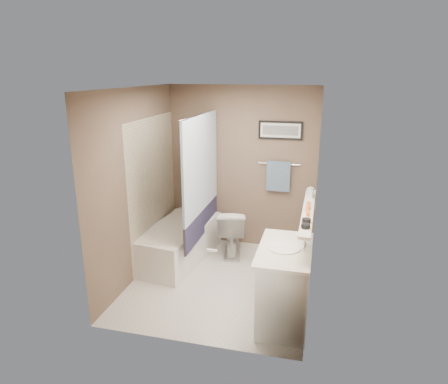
% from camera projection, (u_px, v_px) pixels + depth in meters
% --- Properties ---
extents(ground, '(2.50, 2.50, 0.00)m').
position_uv_depth(ground, '(221.00, 281.00, 5.11)').
color(ground, silver).
rests_on(ground, ground).
extents(ceiling, '(2.20, 2.50, 0.04)m').
position_uv_depth(ceiling, '(221.00, 90.00, 4.42)').
color(ceiling, silver).
rests_on(ceiling, wall_back).
extents(wall_back, '(2.20, 0.04, 2.40)m').
position_uv_depth(wall_back, '(242.00, 168.00, 5.90)').
color(wall_back, brown).
rests_on(wall_back, ground).
extents(wall_front, '(2.20, 0.04, 2.40)m').
position_uv_depth(wall_front, '(187.00, 230.00, 3.62)').
color(wall_front, brown).
rests_on(wall_front, ground).
extents(wall_left, '(0.04, 2.50, 2.40)m').
position_uv_depth(wall_left, '(138.00, 186.00, 5.01)').
color(wall_left, brown).
rests_on(wall_left, ground).
extents(wall_right, '(0.04, 2.50, 2.40)m').
position_uv_depth(wall_right, '(313.00, 198.00, 4.51)').
color(wall_right, brown).
rests_on(wall_right, ground).
extents(tile_surround, '(0.02, 1.55, 2.00)m').
position_uv_depth(tile_surround, '(154.00, 190.00, 5.54)').
color(tile_surround, beige).
rests_on(tile_surround, wall_left).
extents(curtain_rod, '(0.02, 1.55, 0.02)m').
position_uv_depth(curtain_rod, '(200.00, 114.00, 5.07)').
color(curtain_rod, silver).
rests_on(curtain_rod, wall_left).
extents(curtain_upper, '(0.03, 1.45, 1.28)m').
position_uv_depth(curtain_upper, '(201.00, 164.00, 5.26)').
color(curtain_upper, white).
rests_on(curtain_upper, curtain_rod).
extents(curtain_lower, '(0.03, 1.45, 0.36)m').
position_uv_depth(curtain_lower, '(202.00, 222.00, 5.50)').
color(curtain_lower, '#2B2749').
rests_on(curtain_lower, curtain_rod).
extents(mirror, '(0.02, 1.60, 1.00)m').
position_uv_depth(mirror, '(316.00, 165.00, 4.25)').
color(mirror, silver).
rests_on(mirror, wall_right).
extents(shelf, '(0.12, 1.60, 0.03)m').
position_uv_depth(shelf, '(308.00, 211.00, 4.41)').
color(shelf, silver).
rests_on(shelf, wall_right).
extents(towel_bar, '(0.60, 0.02, 0.02)m').
position_uv_depth(towel_bar, '(279.00, 164.00, 5.73)').
color(towel_bar, silver).
rests_on(towel_bar, wall_back).
extents(towel, '(0.34, 0.05, 0.44)m').
position_uv_depth(towel, '(278.00, 176.00, 5.77)').
color(towel, '#7E9EB7').
rests_on(towel, towel_bar).
extents(art_frame, '(0.62, 0.02, 0.26)m').
position_uv_depth(art_frame, '(281.00, 130.00, 5.61)').
color(art_frame, black).
rests_on(art_frame, wall_back).
extents(art_mat, '(0.56, 0.00, 0.20)m').
position_uv_depth(art_mat, '(280.00, 130.00, 5.60)').
color(art_mat, white).
rests_on(art_mat, art_frame).
extents(art_image, '(0.50, 0.00, 0.13)m').
position_uv_depth(art_image, '(280.00, 130.00, 5.59)').
color(art_image, '#595959').
rests_on(art_image, art_mat).
extents(door, '(0.80, 0.02, 2.00)m').
position_uv_depth(door, '(246.00, 257.00, 3.54)').
color(door, silver).
rests_on(door, wall_front).
extents(door_handle, '(0.10, 0.02, 0.02)m').
position_uv_depth(door_handle, '(212.00, 250.00, 3.66)').
color(door_handle, silver).
rests_on(door_handle, door).
extents(bathtub, '(0.90, 1.58, 0.50)m').
position_uv_depth(bathtub, '(178.00, 242.00, 5.66)').
color(bathtub, white).
rests_on(bathtub, ground).
extents(tub_rim, '(0.56, 1.36, 0.02)m').
position_uv_depth(tub_rim, '(178.00, 226.00, 5.58)').
color(tub_rim, white).
rests_on(tub_rim, bathtub).
extents(toilet, '(0.50, 0.75, 0.70)m').
position_uv_depth(toilet, '(232.00, 231.00, 5.79)').
color(toilet, white).
rests_on(toilet, ground).
extents(vanity, '(0.52, 0.91, 0.80)m').
position_uv_depth(vanity, '(284.00, 286.00, 4.21)').
color(vanity, white).
rests_on(vanity, ground).
extents(countertop, '(0.54, 0.96, 0.04)m').
position_uv_depth(countertop, '(285.00, 250.00, 4.09)').
color(countertop, white).
rests_on(countertop, vanity).
extents(sink_basin, '(0.34, 0.34, 0.01)m').
position_uv_depth(sink_basin, '(284.00, 247.00, 4.09)').
color(sink_basin, white).
rests_on(sink_basin, countertop).
extents(faucet_spout, '(0.02, 0.02, 0.10)m').
position_uv_depth(faucet_spout, '(304.00, 246.00, 4.03)').
color(faucet_spout, silver).
rests_on(faucet_spout, countertop).
extents(faucet_knob, '(0.05, 0.05, 0.05)m').
position_uv_depth(faucet_knob, '(305.00, 243.00, 4.13)').
color(faucet_knob, silver).
rests_on(faucet_knob, countertop).
extents(candle_bowl_near, '(0.09, 0.09, 0.04)m').
position_uv_depth(candle_bowl_near, '(306.00, 226.00, 3.87)').
color(candle_bowl_near, black).
rests_on(candle_bowl_near, shelf).
extents(candle_bowl_far, '(0.09, 0.09, 0.04)m').
position_uv_depth(candle_bowl_far, '(306.00, 221.00, 4.02)').
color(candle_bowl_far, black).
rests_on(candle_bowl_far, shelf).
extents(hair_brush_front, '(0.06, 0.22, 0.04)m').
position_uv_depth(hair_brush_front, '(308.00, 211.00, 4.28)').
color(hair_brush_front, '#E35520').
rests_on(hair_brush_front, shelf).
extents(hair_brush_back, '(0.05, 0.22, 0.04)m').
position_uv_depth(hair_brush_back, '(309.00, 206.00, 4.45)').
color(hair_brush_back, '#C5511B').
rests_on(hair_brush_back, shelf).
extents(pink_comb, '(0.05, 0.16, 0.01)m').
position_uv_depth(pink_comb, '(309.00, 204.00, 4.57)').
color(pink_comb, '#CB7CA2').
rests_on(pink_comb, shelf).
extents(glass_jar, '(0.08, 0.08, 0.10)m').
position_uv_depth(glass_jar, '(310.00, 192.00, 4.87)').
color(glass_jar, silver).
rests_on(glass_jar, shelf).
extents(soap_bottle, '(0.07, 0.07, 0.14)m').
position_uv_depth(soap_bottle, '(310.00, 192.00, 4.78)').
color(soap_bottle, '#999999').
rests_on(soap_bottle, shelf).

